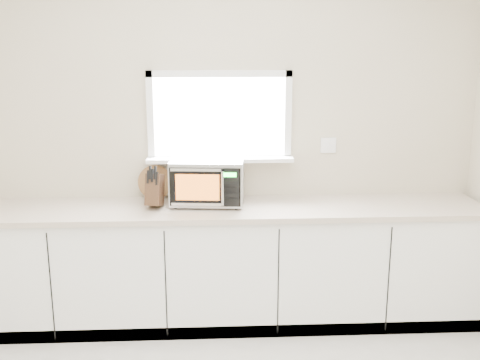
{
  "coord_description": "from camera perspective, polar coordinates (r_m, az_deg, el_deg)",
  "views": [
    {
      "loc": [
        -0.06,
        -2.3,
        2.09
      ],
      "look_at": [
        0.13,
        1.55,
        1.15
      ],
      "focal_mm": 42.0,
      "sensor_mm": 36.0,
      "label": 1
    }
  ],
  "objects": [
    {
      "name": "back_wall",
      "position": [
        4.36,
        -2.06,
        4.03
      ],
      "size": [
        4.0,
        0.17,
        2.7
      ],
      "color": "beige",
      "rests_on": "ground"
    },
    {
      "name": "cabinets",
      "position": [
        4.33,
        -1.89,
        -8.79
      ],
      "size": [
        3.92,
        0.6,
        0.88
      ],
      "primitive_type": "cube",
      "color": "white",
      "rests_on": "ground"
    },
    {
      "name": "countertop",
      "position": [
        4.16,
        -1.94,
        -2.98
      ],
      "size": [
        3.92,
        0.64,
        0.04
      ],
      "primitive_type": "cube",
      "color": "beige",
      "rests_on": "cabinets"
    },
    {
      "name": "microwave",
      "position": [
        4.21,
        -3.29,
        -0.01
      ],
      "size": [
        0.57,
        0.48,
        0.34
      ],
      "rotation": [
        0.0,
        0.0,
        -0.1
      ],
      "color": "black",
      "rests_on": "countertop"
    },
    {
      "name": "knife_block",
      "position": [
        4.14,
        -8.67,
        -0.94
      ],
      "size": [
        0.14,
        0.24,
        0.32
      ],
      "rotation": [
        0.0,
        0.0,
        -0.15
      ],
      "color": "#492C1A",
      "rests_on": "countertop"
    },
    {
      "name": "cutting_board",
      "position": [
        4.39,
        -8.62,
        -0.21
      ],
      "size": [
        0.26,
        0.06,
        0.26
      ],
      "primitive_type": "cylinder",
      "rotation": [
        1.4,
        0.0,
        0.0
      ],
      "color": "olive",
      "rests_on": "countertop"
    },
    {
      "name": "coffee_grinder",
      "position": [
        4.18,
        -0.6,
        -1.22
      ],
      "size": [
        0.13,
        0.13,
        0.2
      ],
      "rotation": [
        0.0,
        0.0,
        -0.12
      ],
      "color": "#ADB0B5",
      "rests_on": "countertop"
    }
  ]
}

